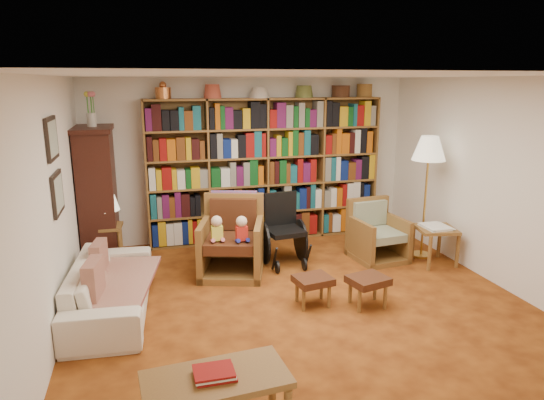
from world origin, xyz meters
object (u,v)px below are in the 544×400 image
object	(u,v)px
armchair_leather	(230,241)
footstool_b	(368,282)
wheelchair	(283,232)
armchair_sage	(375,236)
footstool_a	(313,282)
sofa	(111,287)
coffee_table	(216,383)
side_table_lamp	(108,237)
side_table_papers	(436,233)
floor_lamp	(429,153)

from	to	relation	value
armchair_leather	footstool_b	world-z (taller)	armchair_leather
wheelchair	footstool_b	bearing A→B (deg)	-71.32
armchair_sage	footstool_a	world-z (taller)	armchair_sage
sofa	coffee_table	xyz separation A→B (m)	(0.82, -2.16, 0.10)
armchair_leather	footstool_b	bearing A→B (deg)	-47.85
coffee_table	wheelchair	bearing A→B (deg)	65.83
footstool_b	side_table_lamp	bearing A→B (deg)	144.58
side_table_lamp	armchair_sage	world-z (taller)	armchair_sage
side_table_lamp	footstool_a	bearing A→B (deg)	-39.06
side_table_papers	footstool_a	world-z (taller)	side_table_papers
coffee_table	armchair_leather	bearing A→B (deg)	78.01
wheelchair	floor_lamp	size ratio (longest dim) A/B	0.56
armchair_sage	footstool_b	distance (m)	1.60
footstool_b	floor_lamp	bearing A→B (deg)	40.93
side_table_lamp	coffee_table	world-z (taller)	side_table_lamp
armchair_sage	wheelchair	xyz separation A→B (m)	(-1.32, 0.16, 0.12)
side_table_lamp	side_table_papers	distance (m)	4.43
coffee_table	floor_lamp	bearing A→B (deg)	39.74
armchair_sage	floor_lamp	distance (m)	1.35
floor_lamp	footstool_b	world-z (taller)	floor_lamp
armchair_sage	footstool_b	bearing A→B (deg)	-119.46
armchair_leather	coffee_table	xyz separation A→B (m)	(-0.63, -2.97, -0.03)
armchair_leather	side_table_papers	bearing A→B (deg)	-9.79
armchair_leather	armchair_sage	bearing A→B (deg)	-0.79
sofa	footstool_a	xyz separation A→B (m)	(2.16, -0.43, -0.01)
footstool_a	coffee_table	world-z (taller)	coffee_table
armchair_leather	floor_lamp	xyz separation A→B (m)	(2.75, -0.16, 1.07)
armchair_leather	footstool_a	bearing A→B (deg)	-60.17
armchair_leather	footstool_a	world-z (taller)	armchair_leather
floor_lamp	footstool_b	size ratio (longest dim) A/B	3.59
side_table_papers	floor_lamp	bearing A→B (deg)	90.00
coffee_table	footstool_b	bearing A→B (deg)	38.80
floor_lamp	footstool_a	size ratio (longest dim) A/B	3.88
side_table_lamp	coffee_table	xyz separation A→B (m)	(0.92, -3.56, -0.03)
armchair_sage	floor_lamp	size ratio (longest dim) A/B	0.48
floor_lamp	footstool_b	xyz separation A→B (m)	(-1.46, -1.26, -1.20)
wheelchair	side_table_papers	xyz separation A→B (m)	(1.99, -0.61, -0.00)
armchair_sage	wheelchair	world-z (taller)	wheelchair
wheelchair	floor_lamp	distance (m)	2.26
armchair_leather	coffee_table	distance (m)	3.03
footstool_b	coffee_table	distance (m)	2.46
side_table_papers	footstool_b	distance (m)	1.75
footstool_b	armchair_sage	bearing A→B (deg)	60.54
armchair_sage	wheelchair	bearing A→B (deg)	172.93
footstool_b	armchair_leather	bearing A→B (deg)	132.15
wheelchair	footstool_b	size ratio (longest dim) A/B	2.01
side_table_lamp	floor_lamp	world-z (taller)	floor_lamp
sofa	footstool_b	distance (m)	2.81
footstool_a	sofa	bearing A→B (deg)	168.78
coffee_table	side_table_lamp	bearing A→B (deg)	104.51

